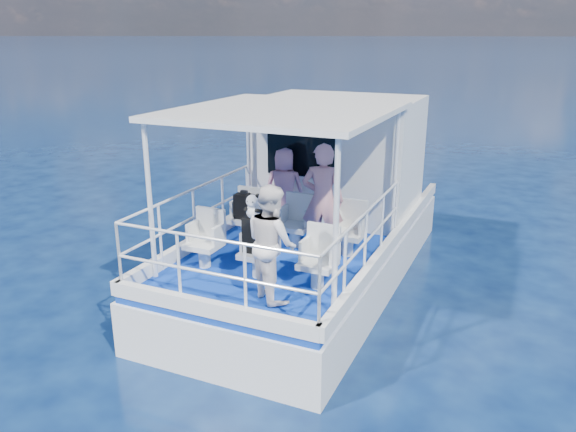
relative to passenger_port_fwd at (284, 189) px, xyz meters
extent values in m
plane|color=#08193F|center=(0.55, -1.00, -1.62)|extent=(2000.00, 2000.00, 0.00)
cube|color=white|center=(0.55, 0.00, -1.62)|extent=(3.00, 7.00, 1.60)
cube|color=#0B2F9B|center=(0.55, 0.00, -0.77)|extent=(2.90, 6.90, 0.10)
cube|color=white|center=(0.55, 1.30, 0.38)|extent=(2.85, 2.00, 2.20)
cube|color=white|center=(0.55, -1.20, 1.52)|extent=(3.00, 3.20, 0.08)
cylinder|color=white|center=(-0.80, -2.70, 0.38)|extent=(0.07, 0.07, 2.20)
cylinder|color=white|center=(1.90, -2.70, 0.38)|extent=(0.07, 0.07, 2.20)
cylinder|color=white|center=(-0.80, 0.20, 0.38)|extent=(0.07, 0.07, 2.20)
cylinder|color=white|center=(1.90, 0.20, 0.38)|extent=(0.07, 0.07, 2.20)
cube|color=silver|center=(-0.35, -0.80, -0.53)|extent=(0.48, 0.46, 0.38)
cube|color=silver|center=(0.55, -0.80, -0.53)|extent=(0.48, 0.46, 0.38)
cube|color=silver|center=(1.45, -0.80, -0.53)|extent=(0.48, 0.46, 0.38)
cube|color=silver|center=(-0.35, -2.10, -0.53)|extent=(0.48, 0.46, 0.38)
cube|color=silver|center=(0.55, -2.10, -0.53)|extent=(0.48, 0.46, 0.38)
cube|color=silver|center=(1.45, -2.10, -0.53)|extent=(0.48, 0.46, 0.38)
imported|color=#C07C97|center=(0.00, 0.00, 0.00)|extent=(0.61, 0.50, 1.44)
imported|color=#D08790|center=(1.07, -0.93, 0.17)|extent=(0.72, 0.55, 1.77)
imported|color=white|center=(1.00, -2.61, 0.05)|extent=(0.94, 0.91, 1.53)
cube|color=black|center=(-0.34, -0.86, -0.13)|extent=(0.32, 0.18, 0.42)
cube|color=black|center=(0.52, -2.13, -0.08)|extent=(0.34, 0.19, 0.51)
cube|color=black|center=(-0.34, -0.85, 0.11)|extent=(0.11, 0.07, 0.07)
camera|label=1|loc=(3.94, -8.65, 2.59)|focal=35.00mm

